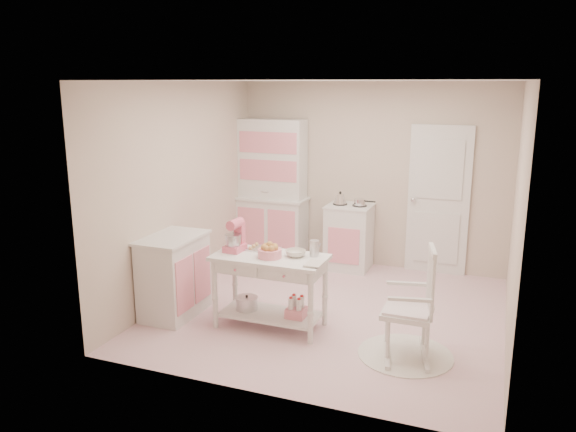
% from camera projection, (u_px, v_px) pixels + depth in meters
% --- Properties ---
extents(room_shell, '(3.84, 3.84, 2.62)m').
position_uv_depth(room_shell, '(333.00, 170.00, 6.11)').
color(room_shell, pink).
rests_on(room_shell, ground).
extents(door, '(0.82, 0.05, 2.04)m').
position_uv_depth(door, '(438.00, 200.00, 7.62)').
color(door, white).
rests_on(door, ground).
extents(hutch, '(1.06, 0.50, 2.08)m').
position_uv_depth(hutch, '(272.00, 190.00, 8.25)').
color(hutch, white).
rests_on(hutch, ground).
extents(stove, '(0.62, 0.57, 0.92)m').
position_uv_depth(stove, '(349.00, 237.00, 7.92)').
color(stove, white).
rests_on(stove, ground).
extents(base_cabinet, '(0.54, 0.84, 0.92)m').
position_uv_depth(base_cabinet, '(174.00, 276.00, 6.32)').
color(base_cabinet, white).
rests_on(base_cabinet, ground).
extents(lace_rug, '(0.92, 0.92, 0.01)m').
position_uv_depth(lace_rug, '(405.00, 355.00, 5.45)').
color(lace_rug, white).
rests_on(lace_rug, ground).
extents(rocking_chair, '(0.63, 0.81, 1.10)m').
position_uv_depth(rocking_chair, '(408.00, 302.00, 5.32)').
color(rocking_chair, white).
rests_on(rocking_chair, ground).
extents(work_table, '(1.20, 0.60, 0.80)m').
position_uv_depth(work_table, '(270.00, 291.00, 6.01)').
color(work_table, white).
rests_on(work_table, ground).
extents(stand_mixer, '(0.22, 0.29, 0.34)m').
position_uv_depth(stand_mixer, '(235.00, 236.00, 6.04)').
color(stand_mixer, '#E7617E').
rests_on(stand_mixer, work_table).
extents(cookie_tray, '(0.34, 0.24, 0.02)m').
position_uv_depth(cookie_tray, '(264.00, 249.00, 6.13)').
color(cookie_tray, silver).
rests_on(cookie_tray, work_table).
extents(bread_basket, '(0.25, 0.25, 0.09)m').
position_uv_depth(bread_basket, '(270.00, 253.00, 5.85)').
color(bread_basket, pink).
rests_on(bread_basket, work_table).
extents(mixing_bowl, '(0.21, 0.21, 0.07)m').
position_uv_depth(mixing_bowl, '(296.00, 253.00, 5.89)').
color(mixing_bowl, beige).
rests_on(mixing_bowl, work_table).
extents(metal_pitcher, '(0.10, 0.10, 0.17)m').
position_uv_depth(metal_pitcher, '(314.00, 248.00, 5.89)').
color(metal_pitcher, silver).
rests_on(metal_pitcher, work_table).
extents(recipe_book, '(0.17, 0.22, 0.02)m').
position_uv_depth(recipe_book, '(306.00, 263.00, 5.65)').
color(recipe_book, beige).
rests_on(recipe_book, work_table).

